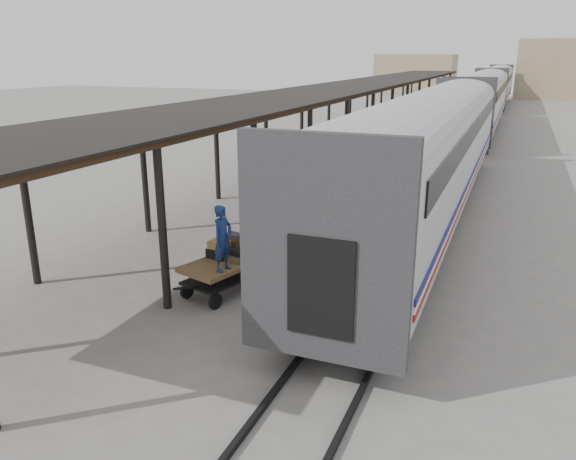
% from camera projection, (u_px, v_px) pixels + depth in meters
% --- Properties ---
extents(ground, '(160.00, 160.00, 0.00)m').
position_uv_depth(ground, '(254.00, 286.00, 14.84)').
color(ground, slate).
rests_on(ground, ground).
extents(train, '(3.45, 76.01, 4.01)m').
position_uv_depth(train, '(481.00, 98.00, 42.80)').
color(train, silver).
rests_on(train, ground).
extents(canopy, '(4.90, 64.30, 4.15)m').
position_uv_depth(canopy, '(365.00, 85.00, 36.10)').
color(canopy, '#422B19').
rests_on(canopy, ground).
extents(rails, '(1.54, 150.00, 0.12)m').
position_uv_depth(rails, '(477.00, 133.00, 43.77)').
color(rails, black).
rests_on(rails, ground).
extents(building_left, '(12.00, 8.00, 6.00)m').
position_uv_depth(building_left, '(416.00, 74.00, 90.10)').
color(building_left, tan).
rests_on(building_left, ground).
extents(baggage_cart, '(1.88, 2.66, 0.86)m').
position_uv_depth(baggage_cart, '(228.00, 268.00, 14.29)').
color(baggage_cart, brown).
rests_on(baggage_cart, ground).
extents(suitcase_stack, '(1.43, 1.12, 0.56)m').
position_uv_depth(suitcase_stack, '(233.00, 249.00, 14.45)').
color(suitcase_stack, '#38383B').
rests_on(suitcase_stack, baggage_cart).
extents(luggage_tug, '(1.04, 1.68, 1.48)m').
position_uv_depth(luggage_tug, '(370.00, 148.00, 32.68)').
color(luggage_tug, maroon).
rests_on(luggage_tug, ground).
extents(porter, '(0.48, 0.65, 1.62)m').
position_uv_depth(porter, '(223.00, 238.00, 13.32)').
color(porter, navy).
rests_on(porter, baggage_cart).
extents(pedestrian, '(0.95, 0.59, 1.50)m').
position_uv_depth(pedestrian, '(356.00, 154.00, 30.28)').
color(pedestrian, black).
rests_on(pedestrian, ground).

